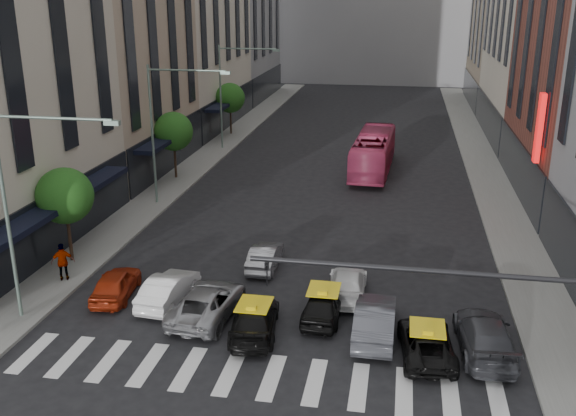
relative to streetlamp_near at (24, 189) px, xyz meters
The scene contains 24 objects.
ground 12.32m from the streetlamp_near, 21.72° to the right, with size 160.00×160.00×0.00m, color black.
sidewalk_left 26.69m from the streetlamp_near, 93.21° to the left, with size 3.00×96.00×0.15m, color slate.
sidewalk_right 34.27m from the streetlamp_near, 50.35° to the left, with size 3.00×96.00×0.15m, color slate.
building_left_b 25.72m from the streetlamp_near, 106.16° to the left, with size 8.00×16.00×24.00m, color tan.
tree_near 6.65m from the streetlamp_near, 106.32° to the left, with size 2.88×2.88×4.95m.
tree_mid 22.18m from the streetlamp_near, 94.56° to the left, with size 2.88×2.88×4.95m.
tree_far 38.11m from the streetlamp_near, 92.65° to the left, with size 2.88×2.88×4.95m.
streetlamp_near is the anchor object (origin of this frame).
streetlamp_mid 16.00m from the streetlamp_near, 90.00° to the left, with size 5.38×0.25×9.00m.
streetlamp_far 32.00m from the streetlamp_near, 90.00° to the left, with size 5.38×0.25×9.00m.
traffic_signal 18.48m from the streetlamp_near, 15.74° to the right, with size 10.10×0.20×6.00m.
liberty_sign 27.73m from the streetlamp_near, 35.24° to the left, with size 0.30×0.70×4.00m.
car_red 6.29m from the streetlamp_near, 49.97° to the left, with size 1.57×3.91×1.33m, color #9C260E.
car_white_front 7.56m from the streetlamp_near, 27.59° to the left, with size 1.45×4.17×1.37m, color white.
car_silver 8.85m from the streetlamp_near, 12.70° to the left, with size 2.31×5.01×1.39m, color gray.
taxi_left 10.69m from the streetlamp_near, ahead, with size 1.85×4.54×1.32m, color black.
taxi_center 13.24m from the streetlamp_near, 11.01° to the left, with size 1.59×3.96×1.35m, color black.
car_grey_mid 15.15m from the streetlamp_near, ahead, with size 1.61×4.60×1.52m, color #414349.
taxi_right 17.09m from the streetlamp_near, ahead, with size 1.98×4.29×1.19m, color black.
car_grey_curb 19.22m from the streetlamp_near, ahead, with size 2.03×4.99×1.45m, color #37383E.
car_row2_left 12.17m from the streetlamp_near, 40.56° to the left, with size 1.32×3.80×1.25m, color gray.
car_row2_right 14.58m from the streetlamp_near, 20.06° to the left, with size 1.74×4.29×1.25m, color silver.
bus 29.97m from the streetlamp_near, 64.51° to the left, with size 2.61×11.15×3.11m, color #C23963.
pedestrian_far 6.13m from the streetlamp_near, 103.77° to the left, with size 1.10×0.46×1.87m, color gray.
Camera 1 is at (4.78, -18.40, 13.45)m, focal length 40.00 mm.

